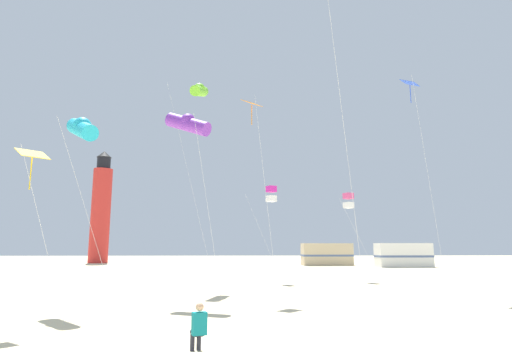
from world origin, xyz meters
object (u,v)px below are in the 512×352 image
object	(u,v)px
kite_tube_violet	(188,124)
kite_tube_cyan	(82,128)
kite_box_magenta	(271,194)
rv_van_tan	(327,254)
kite_box_rainbow	(348,201)
kite_flyer_standing	(198,326)
kite_diamond_gold	(33,159)
kite_diamond_orange	(253,111)
lighthouse_distant	(101,210)
kite_tube_lime	(199,91)
kite_diamond_blue	(411,92)
rv_van_white	(403,255)

from	to	relation	value
kite_tube_violet	kite_tube_cyan	bearing A→B (deg)	-154.02
kite_box_magenta	rv_van_tan	xyz separation A→B (m)	(8.94, 24.19, -4.81)
kite_tube_violet	kite_box_rainbow	xyz separation A→B (m)	(10.72, 11.06, -2.56)
kite_flyer_standing	kite_diamond_gold	bearing A→B (deg)	-47.92
kite_diamond_orange	kite_box_magenta	size ratio (longest dim) A/B	1.51
kite_tube_cyan	kite_box_magenta	distance (m)	15.21
kite_tube_cyan	lighthouse_distant	size ratio (longest dim) A/B	0.49
kite_tube_lime	kite_diamond_gold	xyz separation A→B (m)	(-4.07, -12.61, -7.36)
kite_tube_cyan	kite_flyer_standing	bearing A→B (deg)	-50.55
kite_diamond_blue	kite_tube_lime	distance (m)	13.27
kite_tube_cyan	rv_van_white	distance (m)	41.64
kite_box_magenta	rv_van_white	bearing A→B (deg)	48.79
kite_box_magenta	lighthouse_distant	size ratio (longest dim) A/B	0.40
kite_box_rainbow	lighthouse_distant	size ratio (longest dim) A/B	0.38
kite_tube_violet	kite_tube_cyan	world-z (taller)	kite_tube_violet
kite_diamond_blue	kite_diamond_orange	xyz separation A→B (m)	(-9.13, -1.03, -1.58)
kite_tube_lime	rv_van_white	bearing A→B (deg)	46.10
kite_diamond_blue	kite_box_rainbow	world-z (taller)	kite_diamond_blue
kite_box_rainbow	kite_diamond_gold	world-z (taller)	kite_box_rainbow
kite_flyer_standing	kite_diamond_blue	distance (m)	19.14
kite_diamond_orange	rv_van_tan	distance (m)	35.33
kite_box_rainbow	kite_tube_lime	distance (m)	13.62
kite_diamond_blue	kite_tube_cyan	distance (m)	17.64
lighthouse_distant	rv_van_white	bearing A→B (deg)	-18.19
kite_diamond_blue	kite_box_magenta	world-z (taller)	kite_diamond_blue
kite_tube_lime	rv_van_tan	world-z (taller)	kite_tube_lime
kite_tube_lime	kite_box_rainbow	bearing A→B (deg)	22.16
kite_flyer_standing	kite_diamond_blue	bearing A→B (deg)	-151.27
kite_flyer_standing	kite_tube_cyan	xyz separation A→B (m)	(-5.90, 7.16, 6.89)
kite_diamond_gold	kite_box_magenta	xyz separation A→B (m)	(9.08, 16.04, 0.88)
kite_flyer_standing	kite_diamond_orange	xyz separation A→B (m)	(1.60, 10.78, 9.00)
kite_tube_cyan	rv_van_tan	world-z (taller)	kite_tube_cyan
kite_tube_lime	lighthouse_distant	world-z (taller)	lighthouse_distant
lighthouse_distant	kite_tube_violet	bearing A→B (deg)	-66.84
kite_flyer_standing	kite_tube_cyan	size ratio (longest dim) A/B	0.14
lighthouse_distant	kite_diamond_gold	bearing A→B (deg)	-73.93
kite_diamond_gold	lighthouse_distant	world-z (taller)	lighthouse_distant
kite_flyer_standing	kite_tube_lime	bearing A→B (deg)	-102.47
kite_diamond_orange	kite_tube_violet	bearing A→B (deg)	-154.57
lighthouse_distant	kite_tube_cyan	bearing A→B (deg)	-72.62
kite_diamond_blue	kite_tube_cyan	world-z (taller)	kite_diamond_blue
kite_box_rainbow	kite_diamond_gold	xyz separation A→B (m)	(-14.98, -17.05, -0.52)
kite_diamond_gold	rv_van_tan	bearing A→B (deg)	65.88
rv_van_tan	kite_diamond_gold	bearing A→B (deg)	-117.17
kite_flyer_standing	kite_tube_violet	bearing A→B (deg)	-99.06
kite_box_rainbow	kite_diamond_orange	distance (m)	12.70
rv_van_tan	kite_tube_cyan	bearing A→B (deg)	-119.44
kite_flyer_standing	kite_diamond_orange	world-z (taller)	kite_diamond_orange
lighthouse_distant	rv_van_white	size ratio (longest dim) A/B	2.56
kite_box_rainbow	kite_diamond_orange	world-z (taller)	kite_diamond_orange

